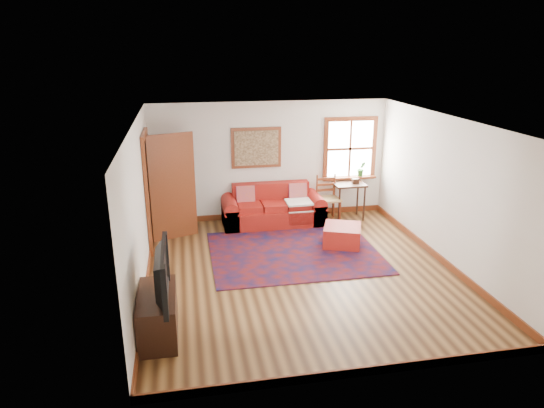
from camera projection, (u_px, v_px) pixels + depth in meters
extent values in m
plane|color=#412511|center=(300.00, 271.00, 8.07)|extent=(5.50, 5.50, 0.00)
cube|color=silver|center=(270.00, 161.00, 10.24)|extent=(5.00, 0.04, 2.50)
cube|color=silver|center=(365.00, 278.00, 5.11)|extent=(5.00, 0.04, 2.50)
cube|color=silver|center=(139.00, 209.00, 7.24)|extent=(0.04, 5.50, 2.50)
cube|color=silver|center=(446.00, 192.00, 8.12)|extent=(0.04, 5.50, 2.50)
cube|color=white|center=(303.00, 121.00, 7.28)|extent=(5.00, 5.50, 0.04)
cube|color=brown|center=(270.00, 214.00, 10.60)|extent=(5.00, 0.03, 0.12)
cube|color=brown|center=(147.00, 281.00, 7.61)|extent=(0.03, 5.50, 0.12)
cube|color=brown|center=(438.00, 257.00, 8.49)|extent=(0.03, 5.50, 0.12)
cube|color=white|center=(350.00, 149.00, 10.47)|extent=(1.00, 0.02, 1.20)
cube|color=brown|center=(352.00, 119.00, 10.26)|extent=(1.18, 0.06, 0.09)
cube|color=brown|center=(349.00, 178.00, 10.66)|extent=(1.18, 0.06, 0.09)
cube|color=brown|center=(326.00, 150.00, 10.36)|extent=(0.09, 0.06, 1.20)
cube|color=brown|center=(374.00, 148.00, 10.56)|extent=(0.09, 0.06, 1.20)
cube|color=brown|center=(350.00, 149.00, 10.46)|extent=(1.00, 0.04, 0.05)
cube|color=brown|center=(350.00, 177.00, 10.59)|extent=(1.15, 0.20, 0.04)
imported|color=#246021|center=(361.00, 169.00, 10.56)|extent=(0.18, 0.15, 0.33)
cube|color=black|center=(147.00, 193.00, 8.80)|extent=(0.02, 0.90, 2.05)
cube|color=brown|center=(147.00, 201.00, 8.35)|extent=(0.06, 0.09, 2.05)
cube|color=brown|center=(150.00, 186.00, 9.27)|extent=(0.06, 0.09, 2.05)
cube|color=brown|center=(144.00, 135.00, 8.47)|extent=(0.06, 1.08, 0.09)
cube|color=brown|center=(173.00, 187.00, 9.16)|extent=(0.86, 0.35, 2.05)
cube|color=silver|center=(172.00, 182.00, 9.13)|extent=(0.56, 0.22, 1.33)
cube|color=brown|center=(256.00, 148.00, 10.07)|extent=(1.05, 0.04, 0.85)
cube|color=tan|center=(256.00, 148.00, 10.05)|extent=(0.92, 0.03, 0.72)
cube|color=#5E100D|center=(294.00, 252.00, 8.79)|extent=(3.00, 2.40, 0.02)
cube|color=maroon|center=(273.00, 216.00, 10.14)|extent=(2.10, 0.87, 0.37)
cube|color=maroon|center=(271.00, 193.00, 10.31)|extent=(1.63, 0.24, 0.46)
cube|color=maroon|center=(230.00, 216.00, 9.97)|extent=(0.29, 0.87, 0.46)
cube|color=maroon|center=(315.00, 211.00, 10.29)|extent=(0.29, 0.87, 0.46)
cube|color=orange|center=(246.00, 195.00, 10.06)|extent=(0.38, 0.19, 0.40)
cube|color=orange|center=(298.00, 192.00, 10.26)|extent=(0.38, 0.19, 0.40)
cube|color=silver|center=(299.00, 202.00, 9.98)|extent=(0.53, 0.48, 0.04)
cube|color=maroon|center=(342.00, 236.00, 9.07)|extent=(0.86, 0.86, 0.38)
cube|color=black|center=(349.00, 184.00, 10.30)|extent=(0.65, 0.49, 0.04)
cylinder|color=black|center=(339.00, 206.00, 10.18)|extent=(0.04, 0.04, 0.74)
cylinder|color=black|center=(364.00, 204.00, 10.28)|extent=(0.04, 0.04, 0.74)
cylinder|color=black|center=(333.00, 200.00, 10.57)|extent=(0.04, 0.04, 0.74)
cylinder|color=black|center=(357.00, 198.00, 10.66)|extent=(0.04, 0.04, 0.74)
cube|color=tan|center=(328.00, 199.00, 10.22)|extent=(0.48, 0.46, 0.04)
cylinder|color=brown|center=(322.00, 214.00, 10.08)|extent=(0.04, 0.04, 0.47)
cylinder|color=brown|center=(340.00, 213.00, 10.17)|extent=(0.04, 0.04, 0.47)
cylinder|color=brown|center=(317.00, 197.00, 10.35)|extent=(0.04, 0.04, 0.98)
cylinder|color=brown|center=(334.00, 196.00, 10.44)|extent=(0.04, 0.04, 0.98)
cube|color=brown|center=(326.00, 184.00, 10.31)|extent=(0.40, 0.05, 0.29)
cube|color=black|center=(158.00, 314.00, 6.23)|extent=(0.48, 1.06, 0.58)
imported|color=black|center=(156.00, 274.00, 5.94)|extent=(0.15, 1.16, 0.67)
cylinder|color=silver|center=(161.00, 275.00, 6.45)|extent=(0.12, 0.12, 0.18)
cylinder|color=#FFA53F|center=(161.00, 277.00, 6.45)|extent=(0.07, 0.07, 0.12)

